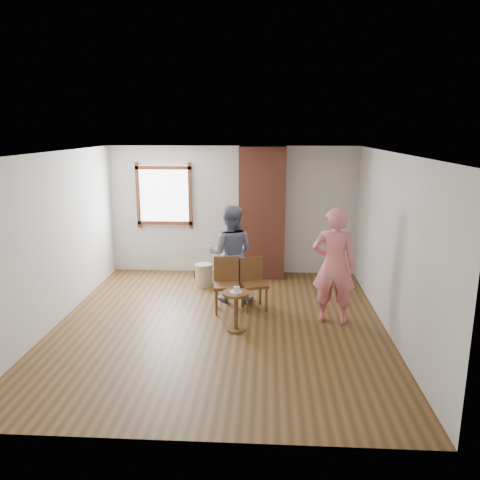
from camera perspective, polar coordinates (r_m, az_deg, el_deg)
name	(u,v)px	position (r m, az deg, el deg)	size (l,w,h in m)	color
ground	(220,325)	(7.29, -2.46, -10.28)	(5.50, 5.50, 0.00)	brown
room_shell	(219,202)	(7.37, -2.56, 4.67)	(5.04, 5.52, 2.62)	silver
brick_chimney	(262,213)	(9.28, 2.71, 3.31)	(0.90, 0.50, 2.60)	#9F4F38
stoneware_crock	(204,275)	(8.97, -4.45, -4.25)	(0.33, 0.33, 0.42)	tan
dark_pot	(198,274)	(9.46, -5.20, -4.16)	(0.16, 0.16, 0.16)	black
dining_chair_left	(226,281)	(7.70, -1.67, -5.02)	(0.45, 0.45, 0.88)	brown
dining_chair_right	(253,280)	(7.79, 1.60, -4.95)	(0.50, 0.50, 0.85)	brown
side_table	(236,305)	(6.95, -0.51, -7.89)	(0.40, 0.40, 0.60)	brown
cake_plate	(236,292)	(6.88, -0.51, -6.33)	(0.18, 0.18, 0.01)	white
cake_slice	(236,290)	(6.87, -0.43, -6.07)	(0.08, 0.07, 0.06)	white
man	(231,254)	(8.03, -1.16, -1.66)	(0.82, 0.64, 1.68)	#131935
person_pink	(334,266)	(7.23, 11.38, -3.11)	(0.66, 0.43, 1.81)	#EA757B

